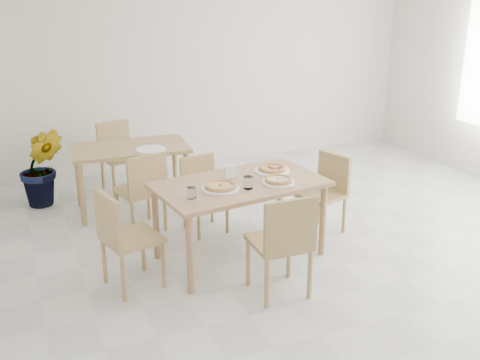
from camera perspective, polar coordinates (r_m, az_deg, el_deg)
name	(u,v)px	position (r m, az deg, el deg)	size (l,w,h in m)	color
main_table	(240,191)	(5.15, 0.00, -1.09)	(1.63, 1.07, 0.75)	#A97B56
chair_south	(284,239)	(4.54, 4.46, -6.00)	(0.46, 0.46, 0.91)	#9D804E
chair_north	(202,188)	(5.85, -3.90, -0.81)	(0.44, 0.44, 0.78)	#9D804E
chair_west	(122,234)	(4.77, -11.86, -5.35)	(0.53, 0.53, 0.88)	#9D804E
chair_east	(326,188)	(5.84, 8.76, -0.78)	(0.51, 0.51, 0.82)	#9D804E
plate_margherita	(220,188)	(4.95, -2.00, -0.85)	(0.34, 0.34, 0.02)	white
plate_mushroom	(278,182)	(5.11, 3.93, -0.22)	(0.30, 0.30, 0.02)	white
plate_pepperoni	(272,171)	(5.42, 3.26, 0.95)	(0.35, 0.35, 0.02)	white
pizza_margherita	(220,186)	(4.94, -2.00, -0.60)	(0.31, 0.31, 0.03)	tan
pizza_mushroom	(279,180)	(5.10, 3.93, 0.02)	(0.28, 0.28, 0.03)	tan
pizza_pepperoni	(272,168)	(5.41, 3.26, 1.18)	(0.27, 0.27, 0.03)	tan
tumbler_a	(248,183)	(4.95, 0.83, -0.27)	(0.08, 0.08, 0.11)	white
tumbler_b	(192,193)	(4.74, -4.94, -1.32)	(0.08, 0.08, 0.10)	white
napkin_holder	(231,172)	(5.19, -0.96, 0.77)	(0.12, 0.07, 0.13)	silver
fork_a	(200,202)	(4.67, -4.04, -2.25)	(0.01, 0.16, 0.01)	silver
fork_b	(188,198)	(4.77, -5.26, -1.80)	(0.02, 0.18, 0.01)	silver
second_table	(130,155)	(6.39, -11.10, 2.50)	(1.32, 0.81, 0.75)	#9D804E
chair_back_s	(143,187)	(5.81, -9.81, -0.70)	(0.52, 0.52, 0.86)	#9D804E
chair_back_n	(118,151)	(7.13, -12.33, 2.88)	(0.50, 0.50, 0.85)	#9D804E
plate_empty	(151,149)	(6.18, -9.07, 3.09)	(0.32, 0.32, 0.02)	white
potted_plant	(42,167)	(6.85, -19.49, 1.25)	(0.51, 0.41, 0.93)	#225C1B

